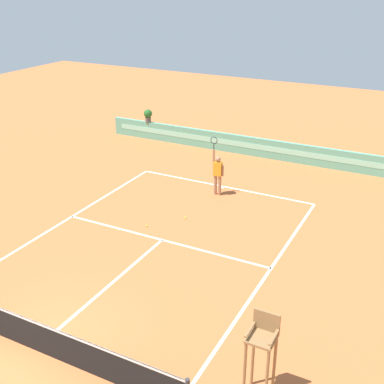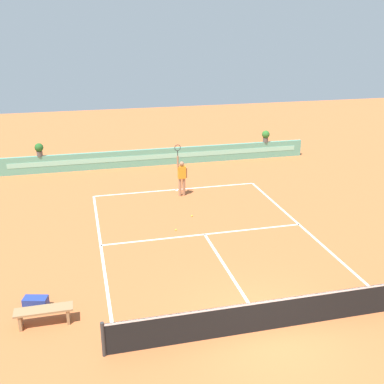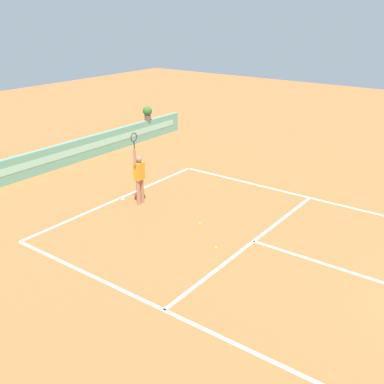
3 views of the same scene
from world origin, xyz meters
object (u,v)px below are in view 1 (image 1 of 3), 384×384
umpire_chair (262,347)px  tennis_ball_mid_court (185,218)px  tennis_player (218,172)px  tennis_ball_near_baseline (147,226)px  potted_plant_far_left (148,115)px

umpire_chair → tennis_ball_mid_court: umpire_chair is taller
tennis_ball_mid_court → tennis_player: bearing=86.7°
tennis_player → tennis_ball_mid_court: (-0.15, -2.66, -1.02)m
tennis_ball_mid_court → tennis_ball_near_baseline: bearing=-127.9°
umpire_chair → tennis_ball_near_baseline: size_ratio=31.47×
tennis_ball_near_baseline → potted_plant_far_left: (-5.71, 9.36, 1.38)m
tennis_ball_near_baseline → tennis_ball_mid_court: size_ratio=1.00×
umpire_chair → tennis_ball_mid_court: (-5.64, 7.04, -1.31)m
tennis_ball_mid_court → potted_plant_far_left: (-6.70, 8.09, 1.38)m
umpire_chair → potted_plant_far_left: 19.52m
tennis_ball_near_baseline → potted_plant_far_left: bearing=121.4°
tennis_player → potted_plant_far_left: size_ratio=3.57×
umpire_chair → tennis_player: 11.15m
umpire_chair → tennis_ball_near_baseline: 8.88m
tennis_ball_near_baseline → tennis_ball_mid_court: 1.61m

